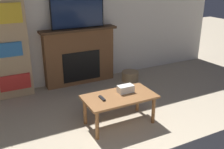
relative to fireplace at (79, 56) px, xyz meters
name	(u,v)px	position (x,y,z in m)	size (l,w,h in m)	color
wall_back	(63,11)	(-0.22, 0.14, 0.82)	(6.73, 0.06, 2.70)	silver
fireplace	(79,56)	(0.00, 0.00, 0.00)	(1.41, 0.28, 1.05)	brown
tv	(78,13)	(0.00, -0.02, 0.80)	(0.98, 0.03, 0.55)	black
coffee_table	(119,100)	(-0.05, -1.66, -0.16)	(0.97, 0.53, 0.43)	brown
tissue_box	(126,89)	(0.08, -1.60, -0.06)	(0.22, 0.12, 0.10)	white
remote_control	(102,98)	(-0.30, -1.64, -0.09)	(0.04, 0.15, 0.02)	black
bookshelf	(9,47)	(-1.20, -0.02, 0.31)	(0.58, 0.29, 1.69)	tan
storage_basket	(130,76)	(0.90, -0.36, -0.44)	(0.33, 0.33, 0.18)	tan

